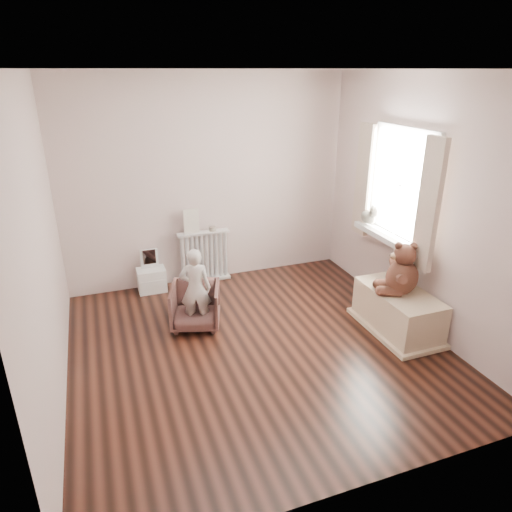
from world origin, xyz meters
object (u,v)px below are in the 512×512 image
object	(u,v)px
radiator	(204,254)
teddy_bear	(402,274)
armchair	(195,306)
plush_cat	(369,216)
toy_vanity	(151,271)
toy_bench	(397,313)
child	(195,289)

from	to	relation	value
radiator	teddy_bear	distance (m)	2.50
armchair	plush_cat	world-z (taller)	plush_cat
toy_vanity	armchair	size ratio (longest dim) A/B	1.04
radiator	teddy_bear	bearing A→B (deg)	-49.42
toy_vanity	toy_bench	bearing A→B (deg)	-38.28
radiator	toy_vanity	size ratio (longest dim) A/B	1.28
toy_vanity	teddy_bear	size ratio (longest dim) A/B	0.99
toy_vanity	plush_cat	bearing A→B (deg)	-21.05
armchair	toy_vanity	bearing A→B (deg)	125.56
toy_vanity	teddy_bear	bearing A→B (deg)	-38.79
armchair	toy_bench	xyz separation A→B (m)	(2.00, -0.82, -0.04)
toy_vanity	teddy_bear	world-z (taller)	teddy_bear
armchair	teddy_bear	size ratio (longest dim) A/B	0.95
child	toy_bench	bearing A→B (deg)	176.56
toy_bench	plush_cat	xyz separation A→B (m)	(0.14, 0.89, 0.80)
armchair	plush_cat	xyz separation A→B (m)	(2.14, 0.07, 0.76)
toy_vanity	child	distance (m)	1.13
radiator	child	xyz separation A→B (m)	(-0.36, -1.10, 0.08)
radiator	toy_bench	world-z (taller)	radiator
child	radiator	bearing A→B (deg)	-90.73
toy_vanity	plush_cat	world-z (taller)	plush_cat
child	teddy_bear	bearing A→B (deg)	175.90
toy_bench	teddy_bear	world-z (taller)	teddy_bear
toy_vanity	child	world-z (taller)	child
radiator	toy_vanity	bearing A→B (deg)	-177.53
child	toy_bench	world-z (taller)	child
radiator	toy_bench	bearing A→B (deg)	-48.80
toy_vanity	armchair	world-z (taller)	toy_vanity
toy_vanity	armchair	bearing A→B (deg)	-72.04
armchair	radiator	bearing A→B (deg)	88.46
child	plush_cat	size ratio (longest dim) A/B	3.06
radiator	toy_vanity	xyz separation A→B (m)	(-0.69, -0.03, -0.11)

